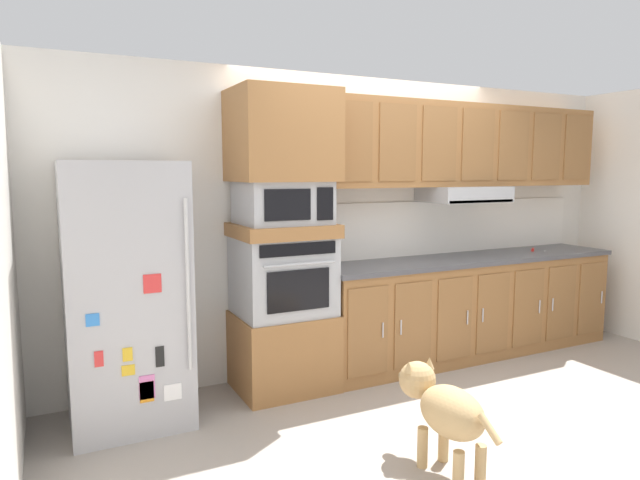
# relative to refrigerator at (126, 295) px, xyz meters

# --- Properties ---
(ground_plane) EXTENTS (9.60, 9.60, 0.00)m
(ground_plane) POSITION_rel_refrigerator_xyz_m (2.09, -0.68, -0.88)
(ground_plane) COLOR #9E9389
(back_kitchen_wall) EXTENTS (6.20, 0.12, 2.50)m
(back_kitchen_wall) POSITION_rel_refrigerator_xyz_m (2.09, 0.43, 0.37)
(back_kitchen_wall) COLOR silver
(back_kitchen_wall) RESTS_ON ground
(refrigerator) EXTENTS (0.76, 0.73, 1.76)m
(refrigerator) POSITION_rel_refrigerator_xyz_m (0.00, 0.00, 0.00)
(refrigerator) COLOR #ADADB2
(refrigerator) RESTS_ON ground
(oven_base_cabinet) EXTENTS (0.74, 0.62, 0.60)m
(oven_base_cabinet) POSITION_rel_refrigerator_xyz_m (1.16, 0.07, -0.58)
(oven_base_cabinet) COLOR #996638
(oven_base_cabinet) RESTS_ON ground
(built_in_oven) EXTENTS (0.70, 0.62, 0.60)m
(built_in_oven) POSITION_rel_refrigerator_xyz_m (1.16, 0.07, 0.02)
(built_in_oven) COLOR #A8AAAF
(built_in_oven) RESTS_ON oven_base_cabinet
(appliance_mid_shelf) EXTENTS (0.74, 0.62, 0.10)m
(appliance_mid_shelf) POSITION_rel_refrigerator_xyz_m (1.16, 0.07, 0.37)
(appliance_mid_shelf) COLOR #996638
(appliance_mid_shelf) RESTS_ON built_in_oven
(microwave) EXTENTS (0.64, 0.54, 0.32)m
(microwave) POSITION_rel_refrigerator_xyz_m (1.16, 0.07, 0.58)
(microwave) COLOR #A8AAAF
(microwave) RESTS_ON appliance_mid_shelf
(appliance_upper_cabinet) EXTENTS (0.74, 0.62, 0.68)m
(appliance_upper_cabinet) POSITION_rel_refrigerator_xyz_m (1.16, 0.07, 1.08)
(appliance_upper_cabinet) COLOR #996638
(appliance_upper_cabinet) RESTS_ON microwave
(lower_cabinet_run) EXTENTS (3.00, 0.63, 0.88)m
(lower_cabinet_run) POSITION_rel_refrigerator_xyz_m (3.03, 0.07, -0.44)
(lower_cabinet_run) COLOR #996638
(lower_cabinet_run) RESTS_ON ground
(countertop_slab) EXTENTS (3.04, 0.64, 0.04)m
(countertop_slab) POSITION_rel_refrigerator_xyz_m (3.03, 0.07, 0.02)
(countertop_slab) COLOR #4C4C51
(countertop_slab) RESTS_ON lower_cabinet_run
(backsplash_panel) EXTENTS (3.04, 0.02, 0.50)m
(backsplash_panel) POSITION_rel_refrigerator_xyz_m (3.03, 0.36, 0.29)
(backsplash_panel) COLOR white
(backsplash_panel) RESTS_ON countertop_slab
(upper_cabinet_with_hood) EXTENTS (3.00, 0.48, 0.88)m
(upper_cabinet_with_hood) POSITION_rel_refrigerator_xyz_m (3.03, 0.19, 1.02)
(upper_cabinet_with_hood) COLOR #996638
(upper_cabinet_with_hood) RESTS_ON backsplash_panel
(screwdriver) EXTENTS (0.17, 0.17, 0.03)m
(screwdriver) POSITION_rel_refrigerator_xyz_m (3.82, 0.06, 0.05)
(screwdriver) COLOR red
(screwdriver) RESTS_ON countertop_slab
(dog) EXTENTS (0.28, 0.86, 0.58)m
(dog) POSITION_rel_refrigerator_xyz_m (1.50, -1.45, -0.50)
(dog) COLOR tan
(dog) RESTS_ON ground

